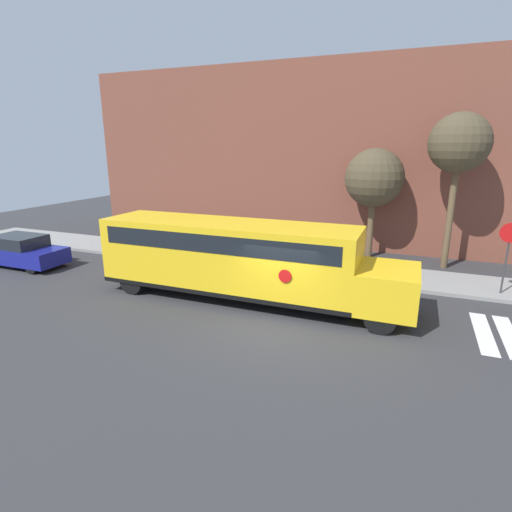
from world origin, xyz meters
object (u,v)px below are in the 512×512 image
object	(u,v)px
parked_car	(23,251)
stop_sign	(508,248)
school_bus	(239,256)
tree_near_sidewalk	(459,145)
tree_far_sidewalk	(374,179)

from	to	relation	value
parked_car	stop_sign	world-z (taller)	stop_sign
school_bus	tree_near_sidewalk	bearing A→B (deg)	44.31
parked_car	tree_far_sidewalk	xyz separation A→B (m)	(15.44, 7.95, 3.34)
school_bus	tree_far_sidewalk	bearing A→B (deg)	63.94
school_bus	tree_near_sidewalk	distance (m)	11.26
school_bus	tree_near_sidewalk	world-z (taller)	tree_near_sidewalk
school_bus	parked_car	size ratio (longest dim) A/B	2.79
stop_sign	school_bus	bearing A→B (deg)	-157.38
school_bus	tree_far_sidewalk	distance (m)	9.23
parked_car	stop_sign	xyz separation A→B (m)	(20.89, 3.84, 1.21)
stop_sign	tree_far_sidewalk	bearing A→B (deg)	143.02
tree_near_sidewalk	parked_car	bearing A→B (deg)	-159.08
stop_sign	tree_far_sidewalk	size ratio (longest dim) A/B	0.52
school_bus	parked_car	world-z (taller)	school_bus
school_bus	stop_sign	distance (m)	10.16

